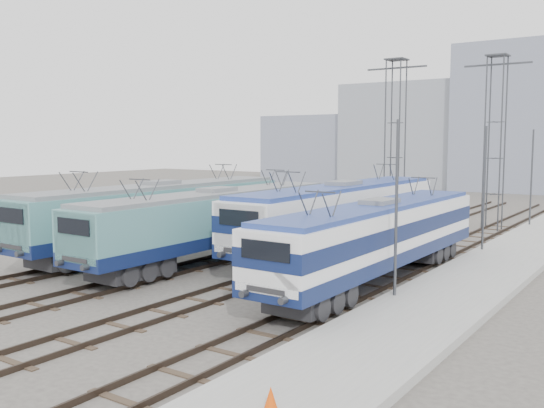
{
  "coord_description": "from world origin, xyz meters",
  "views": [
    {
      "loc": [
        17.58,
        -19.42,
        6.19
      ],
      "look_at": [
        -0.54,
        7.0,
        2.86
      ],
      "focal_mm": 40.0,
      "sensor_mm": 36.0,
      "label": 1
    }
  ],
  "objects_px": {
    "locomotive_far_right": "(377,234)",
    "mast_mid": "(484,191)",
    "catenary_tower_west": "(395,135)",
    "locomotive_center_right": "(342,211)",
    "catenary_tower_east": "(495,134)",
    "mast_front": "(396,212)",
    "safety_cone": "(271,399)",
    "locomotive_far_left": "(159,211)",
    "mast_rear": "(531,179)",
    "locomotive_center_left": "(215,219)"
  },
  "relations": [
    {
      "from": "locomotive_far_left",
      "to": "catenary_tower_west",
      "type": "relative_size",
      "value": 1.54
    },
    {
      "from": "locomotive_far_left",
      "to": "catenary_tower_east",
      "type": "height_order",
      "value": "catenary_tower_east"
    },
    {
      "from": "locomotive_center_left",
      "to": "catenary_tower_east",
      "type": "height_order",
      "value": "catenary_tower_east"
    },
    {
      "from": "locomotive_far_left",
      "to": "safety_cone",
      "type": "relative_size",
      "value": 32.15
    },
    {
      "from": "mast_mid",
      "to": "mast_rear",
      "type": "xyz_separation_m",
      "value": [
        0.0,
        12.0,
        0.0
      ]
    },
    {
      "from": "catenary_tower_west",
      "to": "mast_front",
      "type": "relative_size",
      "value": 1.71
    },
    {
      "from": "catenary_tower_east",
      "to": "safety_cone",
      "type": "distance_m",
      "value": 33.75
    },
    {
      "from": "locomotive_far_right",
      "to": "catenary_tower_west",
      "type": "relative_size",
      "value": 1.43
    },
    {
      "from": "mast_front",
      "to": "safety_cone",
      "type": "bearing_deg",
      "value": -80.76
    },
    {
      "from": "locomotive_center_right",
      "to": "catenary_tower_east",
      "type": "distance_m",
      "value": 15.54
    },
    {
      "from": "locomotive_far_left",
      "to": "mast_rear",
      "type": "relative_size",
      "value": 2.65
    },
    {
      "from": "locomotive_far_left",
      "to": "locomotive_center_right",
      "type": "xyz_separation_m",
      "value": [
        9.0,
        4.87,
        0.08
      ]
    },
    {
      "from": "locomotive_far_right",
      "to": "mast_mid",
      "type": "relative_size",
      "value": 2.45
    },
    {
      "from": "mast_front",
      "to": "safety_cone",
      "type": "distance_m",
      "value": 11.5
    },
    {
      "from": "mast_rear",
      "to": "mast_mid",
      "type": "bearing_deg",
      "value": -90.0
    },
    {
      "from": "locomotive_center_left",
      "to": "catenary_tower_east",
      "type": "distance_m",
      "value": 22.02
    },
    {
      "from": "locomotive_center_right",
      "to": "mast_mid",
      "type": "xyz_separation_m",
      "value": [
        6.35,
        4.33,
        1.11
      ]
    },
    {
      "from": "locomotive_far_left",
      "to": "locomotive_center_right",
      "type": "relative_size",
      "value": 0.99
    },
    {
      "from": "mast_front",
      "to": "catenary_tower_east",
      "type": "bearing_deg",
      "value": 95.45
    },
    {
      "from": "locomotive_far_left",
      "to": "mast_mid",
      "type": "distance_m",
      "value": 17.94
    },
    {
      "from": "locomotive_center_left",
      "to": "catenary_tower_east",
      "type": "bearing_deg",
      "value": 66.06
    },
    {
      "from": "catenary_tower_east",
      "to": "safety_cone",
      "type": "relative_size",
      "value": 20.83
    },
    {
      "from": "locomotive_center_right",
      "to": "safety_cone",
      "type": "distance_m",
      "value": 20.42
    },
    {
      "from": "catenary_tower_west",
      "to": "catenary_tower_east",
      "type": "relative_size",
      "value": 1.0
    },
    {
      "from": "catenary_tower_west",
      "to": "mast_mid",
      "type": "xyz_separation_m",
      "value": [
        8.6,
        -8.0,
        -3.14
      ]
    },
    {
      "from": "locomotive_center_right",
      "to": "mast_front",
      "type": "distance_m",
      "value": 10.02
    },
    {
      "from": "locomotive_far_right",
      "to": "catenary_tower_west",
      "type": "distance_m",
      "value": 19.35
    },
    {
      "from": "mast_front",
      "to": "mast_rear",
      "type": "xyz_separation_m",
      "value": [
        0.0,
        24.0,
        0.0
      ]
    },
    {
      "from": "locomotive_center_right",
      "to": "catenary_tower_east",
      "type": "xyz_separation_m",
      "value": [
        4.25,
        14.33,
        4.25
      ]
    },
    {
      "from": "mast_front",
      "to": "safety_cone",
      "type": "xyz_separation_m",
      "value": [
        1.79,
        -10.98,
        -2.91
      ]
    },
    {
      "from": "locomotive_center_left",
      "to": "locomotive_far_right",
      "type": "distance_m",
      "value": 9.0
    },
    {
      "from": "mast_rear",
      "to": "safety_cone",
      "type": "distance_m",
      "value": 35.15
    },
    {
      "from": "locomotive_center_right",
      "to": "mast_mid",
      "type": "relative_size",
      "value": 2.68
    },
    {
      "from": "locomotive_far_right",
      "to": "safety_cone",
      "type": "bearing_deg",
      "value": -74.81
    },
    {
      "from": "locomotive_far_right",
      "to": "mast_mid",
      "type": "bearing_deg",
      "value": 79.08
    },
    {
      "from": "mast_rear",
      "to": "locomotive_far_left",
      "type": "bearing_deg",
      "value": -125.9
    },
    {
      "from": "locomotive_center_right",
      "to": "catenary_tower_west",
      "type": "distance_m",
      "value": 13.24
    },
    {
      "from": "safety_cone",
      "to": "locomotive_center_right",
      "type": "bearing_deg",
      "value": 113.57
    },
    {
      "from": "locomotive_far_right",
      "to": "catenary_tower_east",
      "type": "xyz_separation_m",
      "value": [
        -0.25,
        19.59,
        4.44
      ]
    },
    {
      "from": "mast_front",
      "to": "mast_mid",
      "type": "relative_size",
      "value": 1.0
    },
    {
      "from": "locomotive_far_left",
      "to": "catenary_tower_east",
      "type": "distance_m",
      "value": 23.73
    },
    {
      "from": "locomotive_far_left",
      "to": "locomotive_center_left",
      "type": "bearing_deg",
      "value": -6.39
    },
    {
      "from": "locomotive_center_left",
      "to": "locomotive_far_right",
      "type": "xyz_separation_m",
      "value": [
        9.0,
        0.12,
        -0.01
      ]
    },
    {
      "from": "catenary_tower_west",
      "to": "safety_cone",
      "type": "distance_m",
      "value": 33.23
    },
    {
      "from": "safety_cone",
      "to": "mast_rear",
      "type": "bearing_deg",
      "value": 92.92
    },
    {
      "from": "locomotive_center_left",
      "to": "catenary_tower_east",
      "type": "relative_size",
      "value": 1.48
    },
    {
      "from": "locomotive_far_left",
      "to": "locomotive_far_right",
      "type": "bearing_deg",
      "value": -1.61
    },
    {
      "from": "locomotive_far_right",
      "to": "catenary_tower_east",
      "type": "bearing_deg",
      "value": 90.73
    },
    {
      "from": "locomotive_center_left",
      "to": "catenary_tower_west",
      "type": "distance_m",
      "value": 18.39
    },
    {
      "from": "locomotive_far_right",
      "to": "locomotive_center_left",
      "type": "bearing_deg",
      "value": -179.21
    }
  ]
}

